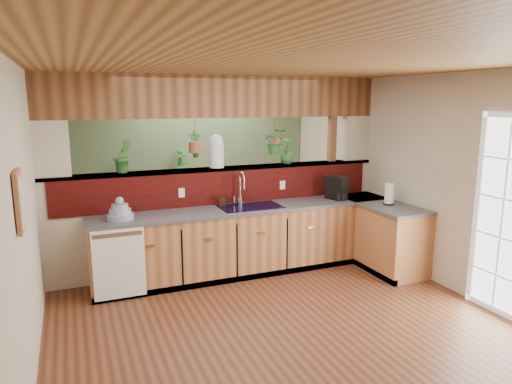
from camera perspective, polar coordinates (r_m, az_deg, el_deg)
name	(u,v)px	position (r m, az deg, el deg)	size (l,w,h in m)	color
ground	(262,303)	(5.37, 0.71, -13.70)	(4.60, 7.00, 0.01)	#572E1A
ceiling	(262,68)	(4.88, 0.79, 15.21)	(4.60, 7.00, 0.01)	brown
wall_back	(185,156)	(8.26, -8.84, 4.43)	(4.60, 0.02, 2.60)	beige
wall_left	(27,211)	(4.59, -26.70, -2.08)	(0.02, 7.00, 2.60)	beige
wall_right	(428,178)	(6.22, 20.66, 1.61)	(0.02, 7.00, 2.60)	beige
pass_through_partition	(225,182)	(6.23, -3.86, 1.32)	(4.60, 0.21, 2.60)	beige
pass_through_ledge	(223,169)	(6.19, -4.15, 2.94)	(4.60, 0.21, 0.04)	brown
header_beam	(222,97)	(6.13, -4.28, 11.80)	(4.60, 0.15, 0.55)	brown
sage_backwall	(186,156)	(8.24, -8.80, 4.42)	(4.55, 0.02, 2.55)	#58724D
countertop	(293,237)	(6.28, 4.68, -5.59)	(4.14, 1.52, 0.90)	#9A5F35
dishwasher	(119,264)	(5.46, -16.74, -8.56)	(0.58, 0.03, 0.82)	white
navy_sink	(250,212)	(6.04, -0.70, -2.57)	(0.82, 0.50, 0.18)	black
framed_print	(20,201)	(3.76, -27.45, -0.98)	(0.04, 0.35, 0.45)	#9A5F35
faucet	(241,187)	(6.09, -1.90, 0.64)	(0.20, 0.20, 0.45)	#B7B7B2
dish_stack	(120,212)	(5.59, -16.62, -2.46)	(0.31, 0.31, 0.27)	#8893B0
soap_dispenser	(223,199)	(6.05, -4.19, -0.93)	(0.08, 0.08, 0.18)	#372114
coffee_maker	(337,189)	(6.54, 10.08, 0.40)	(0.17, 0.29, 0.33)	black
paper_towel	(389,194)	(6.36, 16.31, -0.28)	(0.14, 0.14, 0.31)	black
glass_jar	(216,151)	(6.14, -4.97, 5.11)	(0.20, 0.20, 0.44)	silver
ledge_plant_left	(123,156)	(5.89, -16.25, 4.39)	(0.24, 0.19, 0.43)	#235E21
ledge_plant_right	(287,151)	(6.53, 3.84, 5.12)	(0.20, 0.20, 0.36)	#235E21
hanging_plant_a	(195,136)	(6.04, -7.64, 6.98)	(0.19, 0.16, 0.46)	brown
hanging_plant_b	(275,131)	(6.42, 2.39, 7.66)	(0.37, 0.33, 0.45)	brown
shelving_console	(151,206)	(8.02, -12.98, -1.73)	(1.44, 0.38, 0.96)	black
shelf_plant_a	(121,169)	(7.84, -16.48, 2.79)	(0.20, 0.14, 0.38)	#235E21
shelf_plant_b	(180,163)	(7.99, -9.47, 3.65)	(0.28, 0.28, 0.49)	#235E21
floor_plant	(263,217)	(7.62, 0.92, -3.19)	(0.65, 0.56, 0.72)	#235E21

